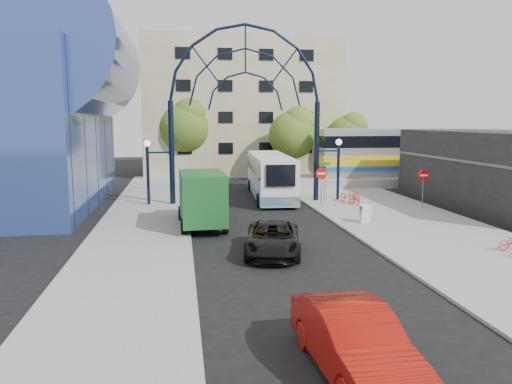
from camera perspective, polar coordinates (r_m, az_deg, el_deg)
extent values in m
plane|color=black|center=(21.13, 3.83, -7.55)|extent=(120.00, 120.00, 0.00)
cube|color=gray|center=(27.48, 18.52, -4.13)|extent=(8.00, 56.00, 0.12)
cube|color=gray|center=(26.54, -12.94, -4.34)|extent=(5.00, 50.00, 0.12)
cylinder|color=black|center=(33.92, -9.61, 4.33)|extent=(0.36, 0.36, 7.00)
cylinder|color=black|center=(35.21, 6.94, 4.52)|extent=(0.36, 0.36, 7.00)
cylinder|color=black|center=(34.12, -12.24, 1.75)|extent=(0.20, 0.20, 4.00)
cylinder|color=black|center=(35.79, 9.37, 2.13)|extent=(0.20, 0.20, 4.00)
sphere|color=white|center=(33.95, -12.35, 5.44)|extent=(0.44, 0.44, 0.44)
sphere|color=white|center=(35.63, 9.45, 5.64)|extent=(0.44, 0.44, 0.44)
cylinder|color=slate|center=(33.46, 7.46, 0.40)|extent=(0.06, 0.06, 2.20)
cylinder|color=red|center=(33.34, 7.49, 2.10)|extent=(0.80, 0.04, 0.80)
cube|color=white|center=(33.31, 7.50, 2.10)|extent=(0.55, 0.02, 0.12)
cylinder|color=slate|center=(33.90, 18.53, 0.14)|extent=(0.06, 0.06, 2.20)
cylinder|color=red|center=(33.78, 18.61, 1.82)|extent=(0.76, 0.04, 0.76)
cube|color=white|center=(33.76, 18.63, 1.81)|extent=(0.55, 0.02, 0.12)
cylinder|color=slate|center=(34.11, 7.83, 1.05)|extent=(0.05, 0.05, 2.80)
cube|color=#146626|center=(33.97, 7.88, 3.22)|extent=(0.70, 0.03, 0.18)
cube|color=#146626|center=(33.99, 7.87, 2.80)|extent=(0.03, 0.70, 0.18)
cube|color=white|center=(28.01, 12.52, -2.50)|extent=(0.55, 0.26, 0.99)
cube|color=white|center=(28.33, 12.26, -2.37)|extent=(0.55, 0.26, 0.99)
cube|color=#1E59A5|center=(28.12, 12.41, -1.77)|extent=(0.55, 0.42, 0.14)
cylinder|color=#2F4891|center=(35.91, -21.46, 14.49)|extent=(9.00, 16.00, 9.00)
cube|color=black|center=(36.31, 25.67, 2.30)|extent=(6.00, 16.00, 5.00)
cube|color=tan|center=(55.23, -1.98, 9.54)|extent=(20.00, 12.00, 14.00)
cube|color=gray|center=(48.75, 21.51, 1.37)|extent=(32.00, 5.00, 0.80)
cube|color=#B7B7BC|center=(48.54, 21.66, 4.30)|extent=(25.00, 3.00, 4.20)
cube|color=gold|center=(48.58, 21.63, 3.59)|extent=(25.10, 3.05, 0.90)
cube|color=black|center=(48.49, 21.73, 5.48)|extent=(25.05, 3.05, 1.00)
cube|color=#1E59A5|center=(48.63, 21.58, 2.77)|extent=(25.10, 3.05, 0.35)
cylinder|color=#382314|center=(47.23, 4.16, 2.77)|extent=(0.36, 0.36, 2.52)
sphere|color=#355C18|center=(47.04, 4.20, 6.51)|extent=(4.48, 4.48, 4.48)
sphere|color=#355C18|center=(46.84, 4.90, 7.86)|extent=(3.08, 3.08, 3.08)
cylinder|color=#382314|center=(50.03, -8.13, 3.22)|extent=(0.36, 0.36, 2.88)
sphere|color=#355C18|center=(49.85, -8.21, 7.25)|extent=(5.12, 5.12, 5.12)
sphere|color=#355C18|center=(49.56, -7.65, 8.74)|extent=(3.52, 3.52, 3.52)
cylinder|color=#382314|center=(50.79, 10.29, 2.94)|extent=(0.36, 0.36, 2.34)
sphere|color=#355C18|center=(50.62, 10.37, 6.16)|extent=(4.16, 4.16, 4.16)
sphere|color=#355C18|center=(50.47, 11.05, 7.32)|extent=(2.86, 2.86, 2.86)
cube|color=white|center=(37.16, 1.63, 2.03)|extent=(3.24, 11.50, 2.86)
cube|color=#5CCCCD|center=(37.30, 1.63, 0.22)|extent=(3.27, 11.50, 0.69)
cube|color=black|center=(37.10, 1.64, 2.94)|extent=(3.27, 11.27, 0.89)
cube|color=black|center=(31.43, 2.84, 1.89)|extent=(1.87, 0.26, 1.38)
cube|color=black|center=(42.74, 0.76, 2.65)|extent=(2.37, 0.33, 1.58)
cylinder|color=black|center=(40.67, -0.67, 0.79)|extent=(0.34, 0.96, 0.95)
cylinder|color=black|center=(40.93, 2.77, 0.83)|extent=(0.34, 0.96, 0.95)
cylinder|color=black|center=(33.05, 0.35, -0.93)|extent=(0.34, 0.96, 0.95)
cylinder|color=black|center=(33.37, 4.55, -0.87)|extent=(0.34, 0.96, 0.95)
cube|color=black|center=(29.00, -6.57, -1.20)|extent=(2.20, 2.29, 2.03)
cube|color=black|center=(30.03, -6.73, -0.08)|extent=(1.85, 0.16, 0.92)
cube|color=#175821|center=(26.16, -6.15, -0.59)|extent=(2.36, 4.32, 2.58)
cylinder|color=black|center=(28.77, -8.61, -2.47)|extent=(0.27, 0.89, 0.89)
cylinder|color=black|center=(28.92, -4.41, -2.35)|extent=(0.27, 0.89, 0.89)
cylinder|color=black|center=(25.25, -8.31, -3.97)|extent=(0.27, 0.89, 0.89)
cylinder|color=black|center=(25.42, -3.52, -3.81)|extent=(0.27, 0.89, 0.89)
imported|color=black|center=(21.59, 1.93, -5.31)|extent=(3.20, 5.29, 1.37)
imported|color=#950F09|center=(11.96, 11.18, -16.40)|extent=(1.95, 4.88, 1.58)
imported|color=#EC4A2F|center=(34.92, 10.39, -0.47)|extent=(0.99, 1.69, 0.84)
imported|color=#D6412A|center=(34.07, 11.38, -0.54)|extent=(0.62, 1.77, 1.04)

